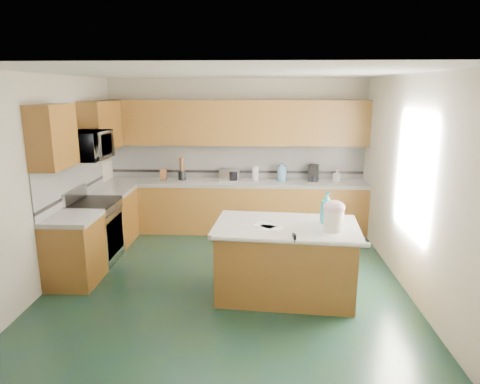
{
  "coord_description": "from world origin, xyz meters",
  "views": [
    {
      "loc": [
        0.41,
        -5.4,
        2.5
      ],
      "look_at": [
        0.15,
        0.35,
        1.12
      ],
      "focal_mm": 32.0,
      "sensor_mm": 36.0,
      "label": 1
    }
  ],
  "objects_px": {
    "island_top": "(286,227)",
    "knife_block": "(163,175)",
    "treat_jar": "(334,220)",
    "toaster_oven": "(229,175)",
    "coffee_maker": "(314,173)",
    "island_base": "(285,262)",
    "soap_bottle_island": "(326,208)"
  },
  "relations": [
    {
      "from": "island_base",
      "to": "soap_bottle_island",
      "type": "height_order",
      "value": "soap_bottle_island"
    },
    {
      "from": "island_top",
      "to": "soap_bottle_island",
      "type": "height_order",
      "value": "soap_bottle_island"
    },
    {
      "from": "treat_jar",
      "to": "island_top",
      "type": "bearing_deg",
      "value": 172.79
    },
    {
      "from": "toaster_oven",
      "to": "coffee_maker",
      "type": "distance_m",
      "value": 1.5
    },
    {
      "from": "island_base",
      "to": "island_top",
      "type": "xyz_separation_m",
      "value": [
        0.0,
        0.0,
        0.46
      ]
    },
    {
      "from": "treat_jar",
      "to": "knife_block",
      "type": "xyz_separation_m",
      "value": [
        -2.57,
        2.71,
        -0.02
      ]
    },
    {
      "from": "island_top",
      "to": "knife_block",
      "type": "distance_m",
      "value": 3.25
    },
    {
      "from": "island_base",
      "to": "toaster_oven",
      "type": "relative_size",
      "value": 4.63
    },
    {
      "from": "treat_jar",
      "to": "knife_block",
      "type": "distance_m",
      "value": 3.74
    },
    {
      "from": "treat_jar",
      "to": "toaster_oven",
      "type": "relative_size",
      "value": 0.68
    },
    {
      "from": "island_base",
      "to": "coffee_maker",
      "type": "relative_size",
      "value": 5.51
    },
    {
      "from": "soap_bottle_island",
      "to": "coffee_maker",
      "type": "xyz_separation_m",
      "value": [
        0.15,
        2.49,
        -0.05
      ]
    },
    {
      "from": "knife_block",
      "to": "toaster_oven",
      "type": "xyz_separation_m",
      "value": [
        1.18,
        0.0,
        0.0
      ]
    },
    {
      "from": "coffee_maker",
      "to": "soap_bottle_island",
      "type": "bearing_deg",
      "value": -79.31
    },
    {
      "from": "island_top",
      "to": "knife_block",
      "type": "xyz_separation_m",
      "value": [
        -2.05,
        2.52,
        0.13
      ]
    },
    {
      "from": "island_base",
      "to": "island_top",
      "type": "distance_m",
      "value": 0.46
    },
    {
      "from": "treat_jar",
      "to": "soap_bottle_island",
      "type": "xyz_separation_m",
      "value": [
        -0.05,
        0.25,
        0.08
      ]
    },
    {
      "from": "toaster_oven",
      "to": "knife_block",
      "type": "bearing_deg",
      "value": 172.63
    },
    {
      "from": "treat_jar",
      "to": "toaster_oven",
      "type": "bearing_deg",
      "value": 130.12
    },
    {
      "from": "toaster_oven",
      "to": "coffee_maker",
      "type": "height_order",
      "value": "coffee_maker"
    },
    {
      "from": "island_top",
      "to": "coffee_maker",
      "type": "height_order",
      "value": "coffee_maker"
    },
    {
      "from": "knife_block",
      "to": "toaster_oven",
      "type": "relative_size",
      "value": 0.57
    },
    {
      "from": "coffee_maker",
      "to": "toaster_oven",
      "type": "bearing_deg",
      "value": -164.68
    },
    {
      "from": "island_base",
      "to": "toaster_oven",
      "type": "bearing_deg",
      "value": 113.99
    },
    {
      "from": "island_base",
      "to": "knife_block",
      "type": "distance_m",
      "value": 3.3
    },
    {
      "from": "treat_jar",
      "to": "toaster_oven",
      "type": "xyz_separation_m",
      "value": [
        -1.39,
        2.71,
        -0.02
      ]
    },
    {
      "from": "island_top",
      "to": "toaster_oven",
      "type": "bearing_deg",
      "value": 113.99
    },
    {
      "from": "island_top",
      "to": "coffee_maker",
      "type": "xyz_separation_m",
      "value": [
        0.63,
        2.55,
        0.18
      ]
    },
    {
      "from": "knife_block",
      "to": "coffee_maker",
      "type": "distance_m",
      "value": 2.68
    },
    {
      "from": "soap_bottle_island",
      "to": "toaster_oven",
      "type": "relative_size",
      "value": 1.14
    },
    {
      "from": "island_top",
      "to": "treat_jar",
      "type": "bearing_deg",
      "value": -15.12
    },
    {
      "from": "knife_block",
      "to": "island_top",
      "type": "bearing_deg",
      "value": -55.41
    }
  ]
}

